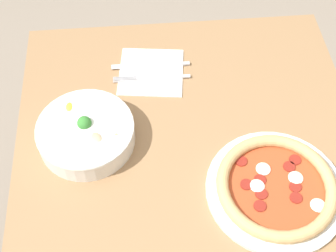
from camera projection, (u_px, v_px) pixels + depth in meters
The scene contains 6 objects.
dining_table at pixel (194, 217), 1.08m from camera, with size 1.06×0.79×0.73m.
pizza at pixel (276, 187), 0.97m from camera, with size 0.29×0.29×0.04m.
bowl at pixel (86, 132), 1.04m from camera, with size 0.22×0.22×0.07m.
napkin at pixel (151, 72), 1.18m from camera, with size 0.18×0.18×0.00m.
fork at pixel (153, 78), 1.17m from camera, with size 0.02×0.19×0.00m.
knife at pixel (154, 65), 1.19m from camera, with size 0.02×0.20×0.01m.
Camera 1 is at (-0.45, 0.10, 1.61)m, focal length 50.00 mm.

